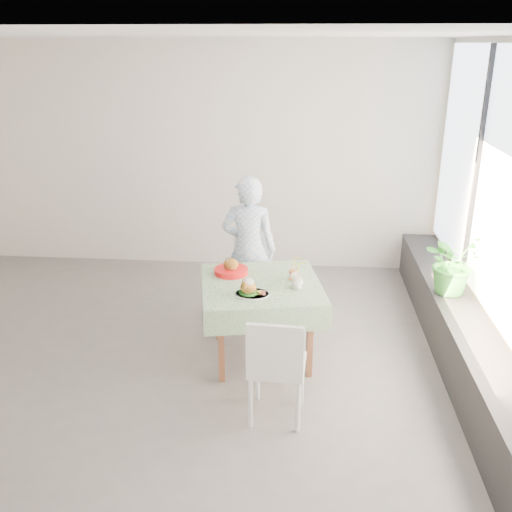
# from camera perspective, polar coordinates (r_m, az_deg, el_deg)

# --- Properties ---
(floor) EXTENTS (6.00, 6.00, 0.00)m
(floor) POSITION_cam_1_polar(r_m,az_deg,el_deg) (5.44, -10.32, -10.08)
(floor) COLOR #585654
(floor) RESTS_ON ground
(ceiling) EXTENTS (6.00, 6.00, 0.00)m
(ceiling) POSITION_cam_1_polar(r_m,az_deg,el_deg) (4.70, -12.61, 20.79)
(ceiling) COLOR white
(ceiling) RESTS_ON ground
(wall_back) EXTENTS (6.00, 0.02, 2.80)m
(wall_back) POSITION_cam_1_polar(r_m,az_deg,el_deg) (7.26, -5.97, 9.78)
(wall_back) COLOR silver
(wall_back) RESTS_ON ground
(wall_right) EXTENTS (0.02, 5.00, 2.80)m
(wall_right) POSITION_cam_1_polar(r_m,az_deg,el_deg) (4.98, 24.08, 3.08)
(wall_right) COLOR silver
(wall_right) RESTS_ON ground
(window_pane) EXTENTS (0.01, 4.80, 2.18)m
(window_pane) POSITION_cam_1_polar(r_m,az_deg,el_deg) (4.91, 24.17, 5.88)
(window_pane) COLOR #D1E0F9
(window_pane) RESTS_ON ground
(window_ledge) EXTENTS (0.40, 4.80, 0.50)m
(window_ledge) POSITION_cam_1_polar(r_m,az_deg,el_deg) (5.35, 20.25, -8.64)
(window_ledge) COLOR black
(window_ledge) RESTS_ON ground
(cafe_table) EXTENTS (1.22, 1.22, 0.74)m
(cafe_table) POSITION_cam_1_polar(r_m,az_deg,el_deg) (5.19, 0.51, -5.56)
(cafe_table) COLOR brown
(cafe_table) RESTS_ON ground
(chair_far) EXTENTS (0.47, 0.47, 0.87)m
(chair_far) POSITION_cam_1_polar(r_m,az_deg,el_deg) (6.06, -0.68, -3.58)
(chair_far) COLOR white
(chair_far) RESTS_ON ground
(chair_near) EXTENTS (0.44, 0.44, 0.88)m
(chair_near) POSITION_cam_1_polar(r_m,az_deg,el_deg) (4.49, 2.10, -12.87)
(chair_near) COLOR white
(chair_near) RESTS_ON ground
(diner) EXTENTS (0.58, 0.39, 1.54)m
(diner) POSITION_cam_1_polar(r_m,az_deg,el_deg) (5.80, -0.71, 0.64)
(diner) COLOR #90B8E7
(diner) RESTS_ON ground
(main_dish) EXTENTS (0.29, 0.29, 0.15)m
(main_dish) POSITION_cam_1_polar(r_m,az_deg,el_deg) (4.81, -0.58, -3.39)
(main_dish) COLOR white
(main_dish) RESTS_ON cafe_table
(juice_cup_orange) EXTENTS (0.09, 0.09, 0.25)m
(juice_cup_orange) POSITION_cam_1_polar(r_m,az_deg,el_deg) (5.13, 3.73, -1.77)
(juice_cup_orange) COLOR white
(juice_cup_orange) RESTS_ON cafe_table
(juice_cup_lemonade) EXTENTS (0.10, 0.10, 0.28)m
(juice_cup_lemonade) POSITION_cam_1_polar(r_m,az_deg,el_deg) (4.95, 4.13, -2.53)
(juice_cup_lemonade) COLOR white
(juice_cup_lemonade) RESTS_ON cafe_table
(second_dish) EXTENTS (0.31, 0.31, 0.15)m
(second_dish) POSITION_cam_1_polar(r_m,az_deg,el_deg) (5.26, -2.50, -1.32)
(second_dish) COLOR red
(second_dish) RESTS_ON cafe_table
(potted_plant) EXTENTS (0.72, 0.71, 0.61)m
(potted_plant) POSITION_cam_1_polar(r_m,az_deg,el_deg) (5.68, 19.12, -0.58)
(potted_plant) COLOR #317B29
(potted_plant) RESTS_ON window_ledge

